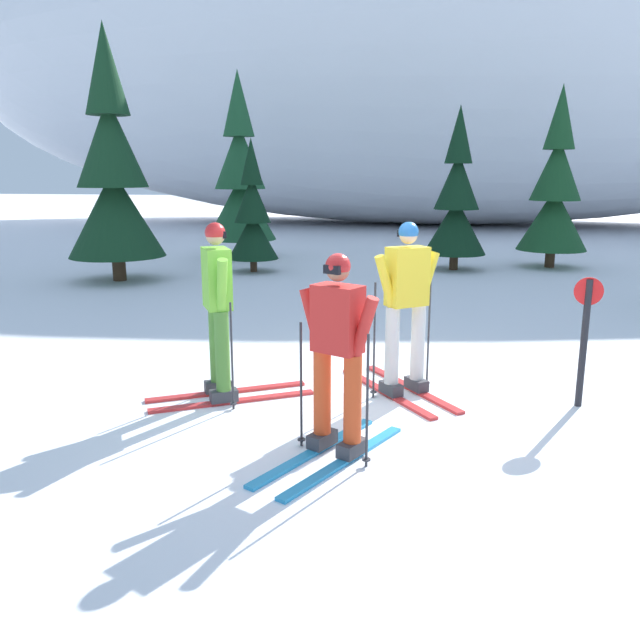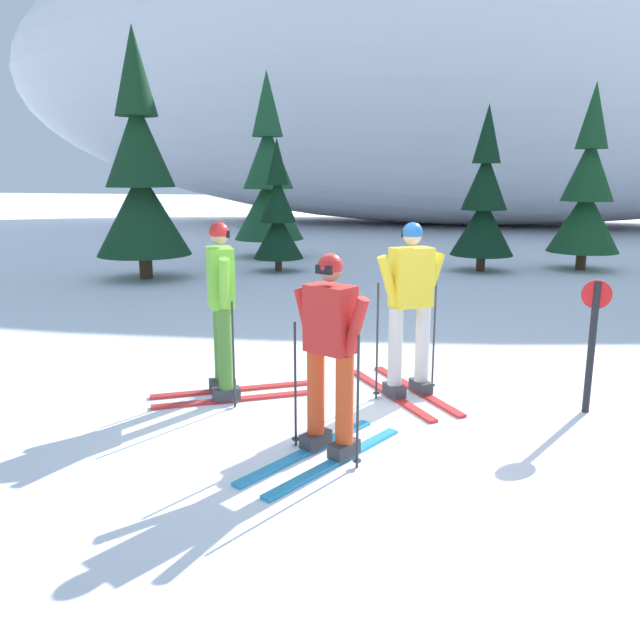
# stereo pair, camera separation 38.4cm
# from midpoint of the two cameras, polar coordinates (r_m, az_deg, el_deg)

# --- Properties ---
(ground_plane) EXTENTS (120.00, 120.00, 0.00)m
(ground_plane) POSITION_cam_midpoint_polar(r_m,az_deg,el_deg) (6.39, 5.19, -8.55)
(ground_plane) COLOR white
(skier_red_jacket) EXTENTS (1.11, 1.68, 1.71)m
(skier_red_jacket) POSITION_cam_midpoint_polar(r_m,az_deg,el_deg) (5.27, 2.93, -3.02)
(skier_red_jacket) COLOR #2893CC
(skier_red_jacket) RESTS_ON ground
(skier_lime_jacket) EXTENTS (1.71, 1.24, 1.86)m
(skier_lime_jacket) POSITION_cam_midpoint_polar(r_m,az_deg,el_deg) (6.68, -7.07, 1.09)
(skier_lime_jacket) COLOR red
(skier_lime_jacket) RESTS_ON ground
(skier_yellow_jacket) EXTENTS (1.40, 1.65, 1.85)m
(skier_yellow_jacket) POSITION_cam_midpoint_polar(r_m,az_deg,el_deg) (6.75, 9.61, 1.15)
(skier_yellow_jacket) COLOR red
(skier_yellow_jacket) RESTS_ON ground
(pine_tree_far_left) EXTENTS (2.08, 2.08, 5.38)m
(pine_tree_far_left) POSITION_cam_midpoint_polar(r_m,az_deg,el_deg) (14.81, -14.96, 12.21)
(pine_tree_far_left) COLOR #47301E
(pine_tree_far_left) RESTS_ON ground
(pine_tree_left) EXTENTS (1.95, 1.95, 5.04)m
(pine_tree_left) POSITION_cam_midpoint_polar(r_m,az_deg,el_deg) (18.22, -4.01, 12.22)
(pine_tree_left) COLOR #47301E
(pine_tree_left) RESTS_ON ground
(pine_tree_center_left) EXTENTS (1.21, 1.21, 3.14)m
(pine_tree_center_left) POSITION_cam_midpoint_polar(r_m,az_deg,el_deg) (15.50, -3.05, 9.17)
(pine_tree_center_left) COLOR #47301E
(pine_tree_center_left) RESTS_ON ground
(pine_tree_center_right) EXTENTS (1.51, 1.51, 3.90)m
(pine_tree_center_right) POSITION_cam_midpoint_polar(r_m,az_deg,el_deg) (16.02, 15.06, 10.02)
(pine_tree_center_right) COLOR #47301E
(pine_tree_center_right) RESTS_ON ground
(pine_tree_right) EXTENTS (1.71, 1.71, 4.42)m
(pine_tree_right) POSITION_cam_midpoint_polar(r_m,az_deg,el_deg) (17.05, 23.27, 10.30)
(pine_tree_right) COLOR #47301E
(pine_tree_right) RESTS_ON ground
(snow_ridge_background) EXTENTS (45.39, 19.09, 14.49)m
(snow_ridge_background) POSITION_cam_midpoint_polar(r_m,az_deg,el_deg) (31.20, 14.03, 21.67)
(snow_ridge_background) COLOR white
(snow_ridge_background) RESTS_ON ground
(trail_marker_post) EXTENTS (0.28, 0.07, 1.34)m
(trail_marker_post) POSITION_cam_midpoint_polar(r_m,az_deg,el_deg) (6.87, 24.56, -1.48)
(trail_marker_post) COLOR black
(trail_marker_post) RESTS_ON ground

